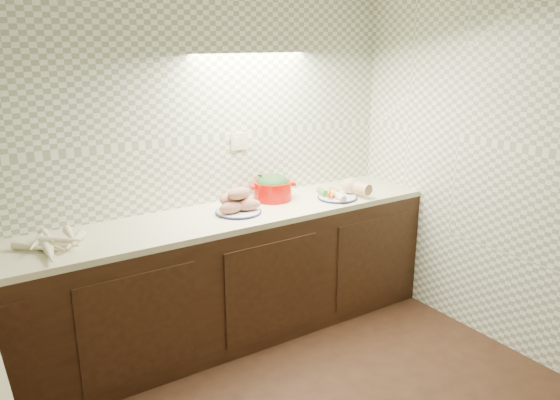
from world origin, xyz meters
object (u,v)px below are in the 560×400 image
sweet_potato_plate (237,203)px  veg_plate (343,191)px  dutch_oven (273,187)px  onion_bowl (236,201)px  parsnip_pile (50,244)px

sweet_potato_plate → veg_plate: size_ratio=0.90×
dutch_oven → veg_plate: 0.53m
sweet_potato_plate → dutch_oven: size_ratio=0.91×
onion_bowl → dutch_oven: bearing=0.5°
dutch_oven → parsnip_pile: bearing=-160.1°
onion_bowl → dutch_oven: 0.31m
parsnip_pile → veg_plate: size_ratio=1.24×
parsnip_pile → veg_plate: veg_plate is taller
onion_bowl → veg_plate: size_ratio=0.41×
veg_plate → onion_bowl: bearing=164.1°
sweet_potato_plate → dutch_oven: (0.36, 0.13, 0.03)m
sweet_potato_plate → onion_bowl: sweet_potato_plate is taller
dutch_oven → veg_plate: size_ratio=0.99×
sweet_potato_plate → veg_plate: sweet_potato_plate is taller
dutch_oven → veg_plate: dutch_oven is taller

